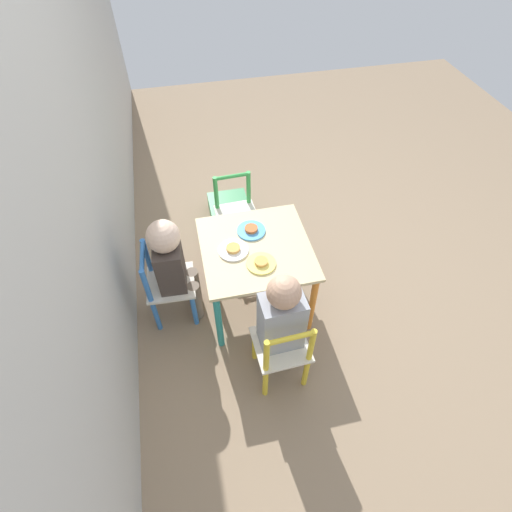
{
  "coord_description": "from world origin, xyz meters",
  "views": [
    {
      "loc": [
        -1.41,
        0.31,
        2.02
      ],
      "look_at": [
        0.0,
        0.0,
        0.4
      ],
      "focal_mm": 28.0,
      "sensor_mm": 36.0,
      "label": 1
    }
  ],
  "objects_px": {
    "plate_back": "(233,250)",
    "storage_bin": "(229,210)",
    "chair_blue": "(167,285)",
    "child_left": "(280,319)",
    "plate_right": "(251,230)",
    "plate_left": "(261,263)",
    "chair_yellow": "(282,350)",
    "kids_table": "(256,256)",
    "child_back": "(173,262)",
    "chair_green": "(236,215)"
  },
  "relations": [
    {
      "from": "kids_table",
      "to": "chair_yellow",
      "type": "relative_size",
      "value": 1.11
    },
    {
      "from": "chair_yellow",
      "to": "plate_back",
      "type": "relative_size",
      "value": 3.22
    },
    {
      "from": "chair_blue",
      "to": "child_left",
      "type": "distance_m",
      "value": 0.72
    },
    {
      "from": "chair_yellow",
      "to": "storage_bin",
      "type": "bearing_deg",
      "value": -90.1
    },
    {
      "from": "child_back",
      "to": "plate_right",
      "type": "relative_size",
      "value": 4.58
    },
    {
      "from": "kids_table",
      "to": "storage_bin",
      "type": "distance_m",
      "value": 0.84
    },
    {
      "from": "chair_green",
      "to": "plate_right",
      "type": "relative_size",
      "value": 3.32
    },
    {
      "from": "chair_yellow",
      "to": "chair_blue",
      "type": "relative_size",
      "value": 1.0
    },
    {
      "from": "plate_back",
      "to": "storage_bin",
      "type": "relative_size",
      "value": 0.52
    },
    {
      "from": "kids_table",
      "to": "plate_left",
      "type": "distance_m",
      "value": 0.15
    },
    {
      "from": "chair_green",
      "to": "chair_blue",
      "type": "bearing_deg",
      "value": -137.61
    },
    {
      "from": "chair_green",
      "to": "plate_left",
      "type": "height_order",
      "value": "chair_green"
    },
    {
      "from": "child_left",
      "to": "plate_back",
      "type": "bearing_deg",
      "value": -74.73
    },
    {
      "from": "child_left",
      "to": "plate_left",
      "type": "distance_m",
      "value": 0.32
    },
    {
      "from": "plate_left",
      "to": "storage_bin",
      "type": "relative_size",
      "value": 0.49
    },
    {
      "from": "kids_table",
      "to": "chair_blue",
      "type": "distance_m",
      "value": 0.52
    },
    {
      "from": "kids_table",
      "to": "plate_right",
      "type": "bearing_deg",
      "value": 0.0
    },
    {
      "from": "kids_table",
      "to": "chair_blue",
      "type": "xyz_separation_m",
      "value": [
        0.02,
        0.5,
        -0.15
      ]
    },
    {
      "from": "chair_yellow",
      "to": "plate_back",
      "type": "height_order",
      "value": "chair_yellow"
    },
    {
      "from": "kids_table",
      "to": "chair_yellow",
      "type": "height_order",
      "value": "chair_yellow"
    },
    {
      "from": "kids_table",
      "to": "child_left",
      "type": "height_order",
      "value": "child_left"
    },
    {
      "from": "child_back",
      "to": "chair_green",
      "type": "bearing_deg",
      "value": -38.33
    },
    {
      "from": "storage_bin",
      "to": "plate_back",
      "type": "bearing_deg",
      "value": 173.16
    },
    {
      "from": "chair_green",
      "to": "plate_right",
      "type": "bearing_deg",
      "value": -89.21
    },
    {
      "from": "chair_yellow",
      "to": "child_back",
      "type": "bearing_deg",
      "value": -50.93
    },
    {
      "from": "storage_bin",
      "to": "chair_green",
      "type": "bearing_deg",
      "value": -178.42
    },
    {
      "from": "chair_blue",
      "to": "storage_bin",
      "type": "height_order",
      "value": "chair_blue"
    },
    {
      "from": "chair_yellow",
      "to": "plate_right",
      "type": "height_order",
      "value": "chair_yellow"
    },
    {
      "from": "kids_table",
      "to": "child_left",
      "type": "bearing_deg",
      "value": -177.68
    },
    {
      "from": "chair_blue",
      "to": "child_left",
      "type": "bearing_deg",
      "value": -129.08
    },
    {
      "from": "chair_yellow",
      "to": "chair_blue",
      "type": "distance_m",
      "value": 0.74
    },
    {
      "from": "chair_yellow",
      "to": "chair_blue",
      "type": "xyz_separation_m",
      "value": [
        0.53,
        0.52,
        0.0
      ]
    },
    {
      "from": "child_left",
      "to": "child_back",
      "type": "height_order",
      "value": "child_left"
    },
    {
      "from": "plate_right",
      "to": "storage_bin",
      "type": "bearing_deg",
      "value": 2.57
    },
    {
      "from": "chair_green",
      "to": "child_back",
      "type": "relative_size",
      "value": 0.73
    },
    {
      "from": "chair_yellow",
      "to": "chair_blue",
      "type": "height_order",
      "value": "same"
    },
    {
      "from": "plate_left",
      "to": "chair_yellow",
      "type": "bearing_deg",
      "value": -176.93
    },
    {
      "from": "plate_left",
      "to": "plate_right",
      "type": "relative_size",
      "value": 0.97
    },
    {
      "from": "plate_left",
      "to": "storage_bin",
      "type": "distance_m",
      "value": 0.99
    },
    {
      "from": "child_left",
      "to": "storage_bin",
      "type": "height_order",
      "value": "child_left"
    },
    {
      "from": "chair_green",
      "to": "storage_bin",
      "type": "distance_m",
      "value": 0.33
    },
    {
      "from": "kids_table",
      "to": "plate_back",
      "type": "relative_size",
      "value": 3.58
    },
    {
      "from": "plate_back",
      "to": "plate_right",
      "type": "bearing_deg",
      "value": -45.0
    },
    {
      "from": "chair_blue",
      "to": "chair_green",
      "type": "height_order",
      "value": "same"
    },
    {
      "from": "plate_right",
      "to": "storage_bin",
      "type": "height_order",
      "value": "plate_right"
    },
    {
      "from": "chair_yellow",
      "to": "storage_bin",
      "type": "relative_size",
      "value": 1.68
    },
    {
      "from": "kids_table",
      "to": "plate_back",
      "type": "bearing_deg",
      "value": 90.0
    },
    {
      "from": "chair_yellow",
      "to": "chair_blue",
      "type": "bearing_deg",
      "value": -47.53
    },
    {
      "from": "child_back",
      "to": "plate_right",
      "type": "xyz_separation_m",
      "value": [
        0.1,
        -0.44,
        0.05
      ]
    },
    {
      "from": "chair_blue",
      "to": "child_left",
      "type": "relative_size",
      "value": 0.69
    }
  ]
}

